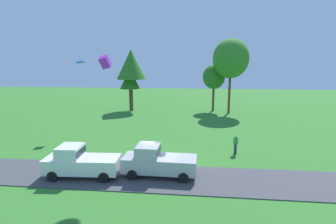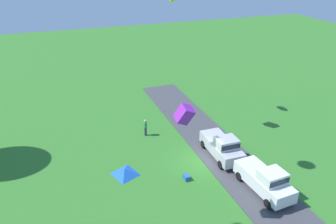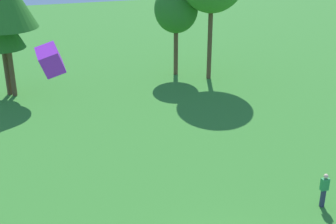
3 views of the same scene
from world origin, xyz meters
TOP-DOWN VIEW (x-y plane):
  - person_watching_sky at (6.05, 3.07)m, footprint 0.36×0.24m
  - tree_center_back at (-7.99, 22.52)m, footprint 3.21×3.21m
  - tree_left_of_center at (5.39, 23.45)m, footprint 3.51×3.51m
  - kite_box_over_trees at (-5.47, 4.07)m, footprint 1.03×1.08m

SIDE VIEW (x-z plane):
  - person_watching_sky at x=6.05m, z-range 0.02..1.73m
  - tree_center_back at x=-7.99m, z-range 1.74..8.51m
  - tree_left_of_center at x=5.39m, z-range 1.74..9.15m
  - kite_box_over_trees at x=-5.47m, z-range 7.09..8.45m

